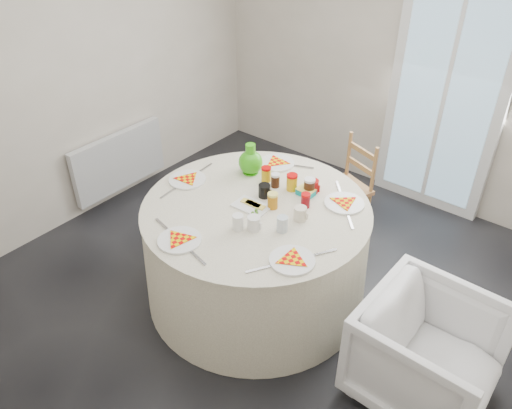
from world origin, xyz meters
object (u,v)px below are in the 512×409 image
Objects in this scene: table at (256,253)px; green_pitcher at (251,163)px; wooden_chair at (345,182)px; radiator at (119,161)px; armchair at (429,349)px.

table is 0.67m from green_pitcher.
green_pitcher is (-0.39, -0.79, 0.40)m from wooden_chair.
table is (1.85, -0.23, -0.01)m from radiator.
armchair is at bearing 0.97° from green_pitcher.
table is at bearing 88.73° from armchair.
radiator is 1.31× the size of armchair.
green_pitcher reaches higher than armchair.
armchair is (3.18, -0.29, 0.01)m from radiator.
green_pitcher reaches higher than wooden_chair.
wooden_chair reaches higher than radiator.
table reaches higher than radiator.
radiator is at bearing -162.62° from green_pitcher.
wooden_chair is at bearing 85.77° from table.
radiator is 4.28× the size of green_pitcher.
radiator is 3.20m from armchair.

